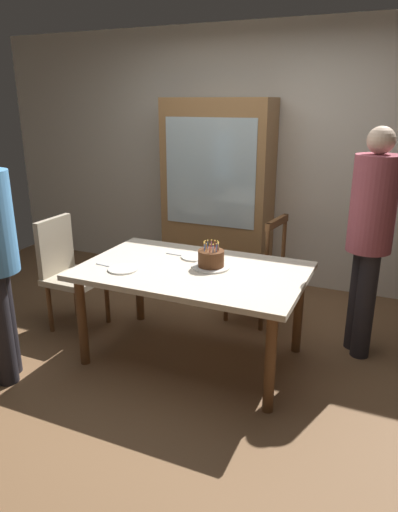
{
  "coord_description": "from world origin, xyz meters",
  "views": [
    {
      "loc": [
        1.3,
        -2.85,
        1.87
      ],
      "look_at": [
        0.05,
        0.0,
        0.82
      ],
      "focal_mm": 32.45,
      "sensor_mm": 36.0,
      "label": 1
    }
  ],
  "objects_px": {
    "dining_table": "(193,279)",
    "plate_far_side": "(195,257)",
    "chair_upholstered": "(67,268)",
    "china_cabinet": "(218,194)",
    "person_guest": "(370,231)",
    "chair_spindle_back": "(256,271)",
    "birthday_cake": "(211,260)",
    "plate_near_celebrant": "(123,269)"
  },
  "relations": [
    {
      "from": "dining_table",
      "to": "plate_far_side",
      "type": "distance_m",
      "value": 0.26
    },
    {
      "from": "plate_far_side",
      "to": "chair_upholstered",
      "type": "relative_size",
      "value": 0.23
    },
    {
      "from": "china_cabinet",
      "to": "dining_table",
      "type": "bearing_deg",
      "value": -74.84
    },
    {
      "from": "person_guest",
      "to": "chair_spindle_back",
      "type": "bearing_deg",
      "value": 165.88
    },
    {
      "from": "chair_upholstered",
      "to": "birthday_cake",
      "type": "bearing_deg",
      "value": 0.19
    },
    {
      "from": "dining_table",
      "to": "chair_spindle_back",
      "type": "xyz_separation_m",
      "value": [
        0.24,
        0.82,
        -0.18
      ]
    },
    {
      "from": "dining_table",
      "to": "person_guest",
      "type": "bearing_deg",
      "value": 27.54
    },
    {
      "from": "plate_near_celebrant",
      "to": "person_guest",
      "type": "distance_m",
      "value": 1.8
    },
    {
      "from": "plate_near_celebrant",
      "to": "plate_far_side",
      "type": "distance_m",
      "value": 0.58
    },
    {
      "from": "dining_table",
      "to": "plate_near_celebrant",
      "type": "height_order",
      "value": "plate_near_celebrant"
    },
    {
      "from": "birthday_cake",
      "to": "plate_far_side",
      "type": "bearing_deg",
      "value": 140.86
    },
    {
      "from": "birthday_cake",
      "to": "chair_spindle_back",
      "type": "xyz_separation_m",
      "value": [
        0.12,
        0.75,
        -0.32
      ]
    },
    {
      "from": "dining_table",
      "to": "chair_spindle_back",
      "type": "bearing_deg",
      "value": 73.95
    },
    {
      "from": "dining_table",
      "to": "person_guest",
      "type": "relative_size",
      "value": 0.94
    },
    {
      "from": "plate_far_side",
      "to": "china_cabinet",
      "type": "height_order",
      "value": "china_cabinet"
    },
    {
      "from": "chair_upholstered",
      "to": "person_guest",
      "type": "distance_m",
      "value": 2.43
    },
    {
      "from": "plate_far_side",
      "to": "chair_upholstered",
      "type": "bearing_deg",
      "value": -171.66
    },
    {
      "from": "plate_far_side",
      "to": "chair_spindle_back",
      "type": "bearing_deg",
      "value": 61.93
    },
    {
      "from": "dining_table",
      "to": "birthday_cake",
      "type": "xyz_separation_m",
      "value": [
        0.11,
        0.07,
        0.14
      ]
    },
    {
      "from": "plate_near_celebrant",
      "to": "dining_table",
      "type": "bearing_deg",
      "value": 27.22
    },
    {
      "from": "plate_far_side",
      "to": "dining_table",
      "type": "bearing_deg",
      "value": -70.53
    },
    {
      "from": "chair_upholstered",
      "to": "person_guest",
      "type": "bearing_deg",
      "value": 12.79
    },
    {
      "from": "birthday_cake",
      "to": "person_guest",
      "type": "distance_m",
      "value": 1.17
    },
    {
      "from": "plate_far_side",
      "to": "birthday_cake",
      "type": "bearing_deg",
      "value": -39.14
    },
    {
      "from": "china_cabinet",
      "to": "chair_spindle_back",
      "type": "bearing_deg",
      "value": -48.24
    },
    {
      "from": "birthday_cake",
      "to": "china_cabinet",
      "type": "xyz_separation_m",
      "value": [
        -0.54,
        1.49,
        0.17
      ]
    },
    {
      "from": "birthday_cake",
      "to": "china_cabinet",
      "type": "relative_size",
      "value": 0.15
    },
    {
      "from": "birthday_cake",
      "to": "plate_near_celebrant",
      "type": "distance_m",
      "value": 0.63
    },
    {
      "from": "chair_spindle_back",
      "to": "china_cabinet",
      "type": "height_order",
      "value": "china_cabinet"
    },
    {
      "from": "china_cabinet",
      "to": "chair_upholstered",
      "type": "bearing_deg",
      "value": -117.3
    },
    {
      "from": "birthday_cake",
      "to": "chair_spindle_back",
      "type": "bearing_deg",
      "value": 80.82
    },
    {
      "from": "dining_table",
      "to": "birthday_cake",
      "type": "distance_m",
      "value": 0.19
    },
    {
      "from": "birthday_cake",
      "to": "chair_spindle_back",
      "type": "distance_m",
      "value": 0.83
    },
    {
      "from": "dining_table",
      "to": "chair_upholstered",
      "type": "height_order",
      "value": "chair_upholstered"
    },
    {
      "from": "dining_table",
      "to": "plate_near_celebrant",
      "type": "distance_m",
      "value": 0.5
    },
    {
      "from": "plate_near_celebrant",
      "to": "chair_spindle_back",
      "type": "relative_size",
      "value": 0.23
    },
    {
      "from": "plate_near_celebrant",
      "to": "chair_upholstered",
      "type": "relative_size",
      "value": 0.23
    },
    {
      "from": "birthday_cake",
      "to": "dining_table",
      "type": "bearing_deg",
      "value": -149.06
    },
    {
      "from": "dining_table",
      "to": "china_cabinet",
      "type": "relative_size",
      "value": 0.85
    },
    {
      "from": "person_guest",
      "to": "plate_far_side",
      "type": "bearing_deg",
      "value": -163.27
    },
    {
      "from": "birthday_cake",
      "to": "person_guest",
      "type": "xyz_separation_m",
      "value": [
        1.02,
        0.52,
        0.19
      ]
    },
    {
      "from": "birthday_cake",
      "to": "plate_near_celebrant",
      "type": "xyz_separation_m",
      "value": [
        -0.56,
        -0.3,
        -0.05
      ]
    }
  ]
}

